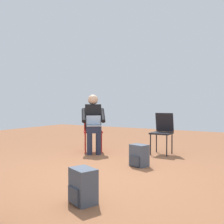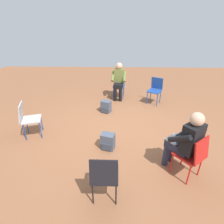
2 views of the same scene
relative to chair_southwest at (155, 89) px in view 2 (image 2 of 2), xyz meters
name	(u,v)px [view 2 (image 2 of 2)]	position (x,y,z in m)	size (l,w,h in m)	color
ground_plane	(119,129)	(1.20, 1.72, -0.50)	(14.00, 14.00, 0.00)	brown
chair_southwest	(155,89)	(0.00, 0.00, 0.00)	(0.55, 0.57, 0.85)	#1E4799
chair_south	(119,83)	(1.20, -0.53, 0.00)	(0.43, 0.47, 0.85)	#1E4799
chair_northwest	(193,154)	(0.00, 3.21, 0.00)	(0.58, 0.58, 0.85)	red
chair_east	(28,117)	(3.31, 2.05, 0.00)	(0.53, 0.50, 0.85)	#B7B7BC
chair_north	(104,175)	(1.43, 3.69, 0.00)	(0.40, 0.44, 0.85)	black
person_with_laptop	(186,140)	(0.11, 3.08, 0.20)	(0.63, 0.64, 1.24)	#23283D
person_in_olive	(119,79)	(1.21, -0.37, 0.20)	(0.52, 0.54, 1.24)	black
backpack_near_laptop_user	(108,142)	(1.45, 2.47, -0.34)	(0.32, 0.29, 0.36)	#475160
backpack_by_empty_chair	(106,107)	(1.59, 0.75, -0.34)	(0.34, 0.31, 0.36)	#475160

